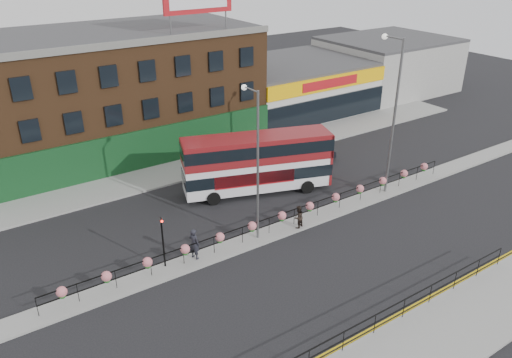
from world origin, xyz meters
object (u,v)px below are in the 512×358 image
lamp_column_east (393,104)px  double_decker_bus (258,158)px  pedestrian_a (194,244)px  lamp_column_west (256,154)px  car (315,156)px  pedestrian_b (298,217)px

lamp_column_east → double_decker_bus: bearing=145.9°
double_decker_bus → pedestrian_a: double_decker_bus is taller
pedestrian_a → lamp_column_west: lamp_column_west is taller
pedestrian_a → lamp_column_east: lamp_column_east is taller
double_decker_bus → lamp_column_east: lamp_column_east is taller
double_decker_bus → car: double_decker_bus is taller
car → lamp_column_east: 9.12m
pedestrian_a → lamp_column_east: size_ratio=0.17×
pedestrian_a → pedestrian_b: pedestrian_a is taller
car → pedestrian_b: bearing=123.4°
double_decker_bus → lamp_column_east: 10.17m
lamp_column_west → car: bearing=32.9°
double_decker_bus → car: bearing=12.4°
double_decker_bus → lamp_column_west: lamp_column_west is taller
pedestrian_b → car: bearing=-152.6°
double_decker_bus → pedestrian_b: (-0.88, -5.98, -1.78)m
double_decker_bus → lamp_column_west: (-3.73, -5.30, 3.06)m
pedestrian_a → lamp_column_west: (4.31, 0.04, 4.64)m
double_decker_bus → lamp_column_west: size_ratio=1.17×
pedestrian_a → lamp_column_east: bearing=-110.5°
lamp_column_west → lamp_column_east: (11.44, 0.08, 1.01)m
pedestrian_a → pedestrian_b: 7.19m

